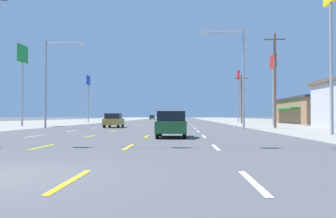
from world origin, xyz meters
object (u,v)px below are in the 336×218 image
(hatchback_inner_left_near, at_px, (114,120))
(pole_sign_right_row_1, at_px, (273,71))
(pole_sign_right_row_0, at_px, (331,23))
(sedan_center_turn_far, at_px, (165,118))
(hatchback_far_left_farthest, at_px, (152,117))
(pole_sign_left_row_1, at_px, (23,63))
(pole_sign_right_row_2, at_px, (238,83))
(streetlight_left_row_0, at_px, (50,77))
(pole_sign_left_row_2, at_px, (88,87))
(sedan_center_turn_midfar, at_px, (162,119))
(sedan_inner_right_mid, at_px, (180,119))
(streetlight_right_row_0, at_px, (239,71))
(sedan_center_turn_farther, at_px, (169,118))
(hatchback_inner_right_nearest, at_px, (172,124))

(hatchback_inner_left_near, height_order, pole_sign_right_row_1, pole_sign_right_row_1)
(pole_sign_right_row_0, bearing_deg, sedan_center_turn_far, 103.36)
(hatchback_inner_left_near, relative_size, pole_sign_right_row_0, 0.38)
(hatchback_far_left_farthest, height_order, pole_sign_left_row_1, pole_sign_left_row_1)
(pole_sign_right_row_2, distance_m, streetlight_left_row_0, 48.96)
(pole_sign_left_row_2, bearing_deg, sedan_center_turn_midfar, -8.26)
(streetlight_left_row_0, bearing_deg, sedan_center_turn_far, 78.17)
(sedan_center_turn_midfar, bearing_deg, sedan_center_turn_far, 89.69)
(hatchback_far_left_farthest, relative_size, pole_sign_right_row_1, 0.42)
(sedan_center_turn_midfar, bearing_deg, hatchback_inner_left_near, -96.28)
(hatchback_inner_left_near, bearing_deg, sedan_inner_right_mid, 75.82)
(hatchback_inner_left_near, relative_size, pole_sign_right_row_2, 0.35)
(sedan_center_turn_far, relative_size, pole_sign_right_row_0, 0.44)
(pole_sign_right_row_0, distance_m, pole_sign_right_row_2, 53.39)
(streetlight_left_row_0, bearing_deg, pole_sign_left_row_1, 131.56)
(sedan_inner_right_mid, distance_m, pole_sign_left_row_1, 31.47)
(pole_sign_left_row_1, height_order, streetlight_right_row_0, streetlight_right_row_0)
(pole_sign_left_row_1, bearing_deg, hatchback_inner_left_near, -19.49)
(sedan_inner_right_mid, bearing_deg, pole_sign_right_row_0, -76.24)
(pole_sign_right_row_1, bearing_deg, sedan_center_turn_far, 114.04)
(hatchback_far_left_farthest, height_order, streetlight_right_row_0, streetlight_right_row_0)
(hatchback_inner_left_near, xyz_separation_m, sedan_center_turn_midfar, (3.53, 32.11, -0.03))
(hatchback_inner_left_near, relative_size, hatchback_far_left_farthest, 1.00)
(pole_sign_left_row_1, bearing_deg, streetlight_right_row_0, -14.70)
(sedan_center_turn_farther, height_order, hatchback_far_left_farthest, hatchback_far_left_farthest)
(hatchback_inner_right_nearest, height_order, hatchback_far_left_farthest, same)
(sedan_center_turn_farther, height_order, pole_sign_right_row_0, pole_sign_right_row_0)
(streetlight_right_row_0, bearing_deg, pole_sign_left_row_1, 165.30)
(hatchback_inner_right_nearest, xyz_separation_m, sedan_inner_right_mid, (0.31, 45.94, -0.03))
(hatchback_inner_left_near, distance_m, sedan_center_turn_far, 44.54)
(hatchback_inner_right_nearest, xyz_separation_m, pole_sign_left_row_1, (-18.90, 22.02, 6.97))
(hatchback_inner_left_near, xyz_separation_m, streetlight_left_row_0, (-6.20, -2.37, 4.50))
(sedan_center_turn_far, height_order, streetlight_left_row_0, streetlight_left_row_0)
(hatchback_inner_left_near, bearing_deg, streetlight_right_row_0, -10.13)
(sedan_center_turn_midfar, distance_m, streetlight_left_row_0, 36.11)
(sedan_center_turn_farther, distance_m, hatchback_far_left_farthest, 16.58)
(hatchback_inner_right_nearest, height_order, sedan_center_turn_midfar, hatchback_inner_right_nearest)
(hatchback_far_left_farthest, bearing_deg, pole_sign_left_row_2, -98.53)
(streetlight_right_row_0, bearing_deg, pole_sign_right_row_2, 81.27)
(sedan_inner_right_mid, relative_size, pole_sign_right_row_1, 0.48)
(sedan_center_turn_farther, bearing_deg, streetlight_right_row_0, -82.89)
(streetlight_left_row_0, height_order, streetlight_right_row_0, streetlight_right_row_0)
(sedan_inner_right_mid, relative_size, pole_sign_right_row_0, 0.44)
(pole_sign_left_row_2, bearing_deg, streetlight_left_row_0, -81.21)
(pole_sign_left_row_1, relative_size, pole_sign_right_row_0, 0.97)
(hatchback_inner_right_nearest, height_order, pole_sign_left_row_1, pole_sign_left_row_1)
(sedan_center_turn_midfar, xyz_separation_m, hatchback_far_left_farthest, (-6.89, 59.02, 0.03))
(hatchback_inner_left_near, relative_size, pole_sign_right_row_1, 0.42)
(pole_sign_right_row_0, xyz_separation_m, pole_sign_right_row_1, (1.95, 23.05, -0.30))
(hatchback_far_left_farthest, distance_m, streetlight_right_row_0, 95.08)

